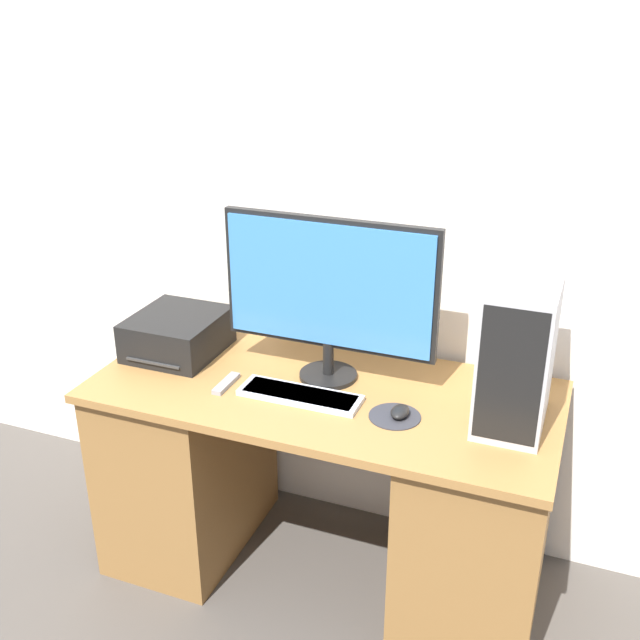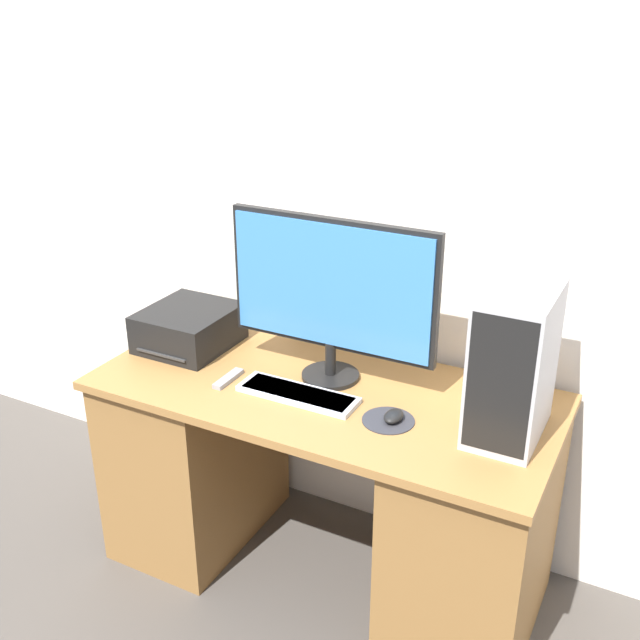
{
  "view_description": "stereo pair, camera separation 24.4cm",
  "coord_description": "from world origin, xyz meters",
  "px_view_note": "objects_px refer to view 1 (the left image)",
  "views": [
    {
      "loc": [
        0.8,
        -1.73,
        2.02
      ],
      "look_at": [
        -0.01,
        0.36,
        1.04
      ],
      "focal_mm": 42.0,
      "sensor_mm": 36.0,
      "label": 1
    },
    {
      "loc": [
        1.02,
        -1.63,
        2.02
      ],
      "look_at": [
        -0.01,
        0.36,
        1.04
      ],
      "focal_mm": 42.0,
      "sensor_mm": 36.0,
      "label": 2
    }
  ],
  "objects_px": {
    "monitor": "(329,290)",
    "keyboard": "(300,395)",
    "mouse": "(400,412)",
    "printer": "(177,334)",
    "remote_control": "(226,384)",
    "computer_tower": "(517,354)"
  },
  "relations": [
    {
      "from": "keyboard",
      "to": "remote_control",
      "type": "bearing_deg",
      "value": -177.03
    },
    {
      "from": "printer",
      "to": "monitor",
      "type": "bearing_deg",
      "value": 1.5
    },
    {
      "from": "mouse",
      "to": "printer",
      "type": "distance_m",
      "value": 0.92
    },
    {
      "from": "keyboard",
      "to": "mouse",
      "type": "height_order",
      "value": "mouse"
    },
    {
      "from": "keyboard",
      "to": "computer_tower",
      "type": "distance_m",
      "value": 0.71
    },
    {
      "from": "keyboard",
      "to": "printer",
      "type": "xyz_separation_m",
      "value": [
        -0.56,
        0.16,
        0.06
      ]
    },
    {
      "from": "keyboard",
      "to": "printer",
      "type": "height_order",
      "value": "printer"
    },
    {
      "from": "mouse",
      "to": "printer",
      "type": "relative_size",
      "value": 0.25
    },
    {
      "from": "mouse",
      "to": "keyboard",
      "type": "bearing_deg",
      "value": -179.7
    },
    {
      "from": "monitor",
      "to": "keyboard",
      "type": "relative_size",
      "value": 1.81
    },
    {
      "from": "remote_control",
      "to": "monitor",
      "type": "bearing_deg",
      "value": 31.56
    },
    {
      "from": "remote_control",
      "to": "mouse",
      "type": "bearing_deg",
      "value": 1.48
    },
    {
      "from": "monitor",
      "to": "printer",
      "type": "relative_size",
      "value": 2.15
    },
    {
      "from": "mouse",
      "to": "computer_tower",
      "type": "relative_size",
      "value": 0.19
    },
    {
      "from": "keyboard",
      "to": "computer_tower",
      "type": "relative_size",
      "value": 0.88
    },
    {
      "from": "keyboard",
      "to": "monitor",
      "type": "bearing_deg",
      "value": 78.38
    },
    {
      "from": "printer",
      "to": "keyboard",
      "type": "bearing_deg",
      "value": -15.71
    },
    {
      "from": "printer",
      "to": "remote_control",
      "type": "height_order",
      "value": "printer"
    },
    {
      "from": "remote_control",
      "to": "computer_tower",
      "type": "bearing_deg",
      "value": 6.94
    },
    {
      "from": "printer",
      "to": "computer_tower",
      "type": "bearing_deg",
      "value": -2.65
    },
    {
      "from": "monitor",
      "to": "mouse",
      "type": "distance_m",
      "value": 0.47
    },
    {
      "from": "monitor",
      "to": "printer",
      "type": "xyz_separation_m",
      "value": [
        -0.59,
        -0.02,
        -0.26
      ]
    }
  ]
}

